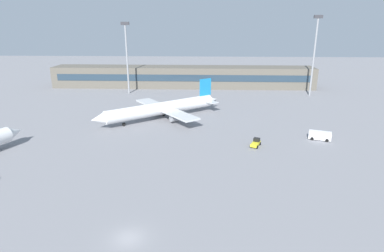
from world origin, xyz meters
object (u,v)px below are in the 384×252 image
service_van_white (320,135)px  floodlight_tower_east (314,51)px  airplane_mid (161,109)px  baggage_tug_yellow (256,143)px  floodlight_tower_west (127,53)px

service_van_white → floodlight_tower_east: (12.90, 50.93, 16.05)m
airplane_mid → baggage_tug_yellow: 32.76m
airplane_mid → service_van_white: (41.32, -16.10, -2.09)m
service_van_white → floodlight_tower_west: (-59.39, 51.87, 14.82)m
baggage_tug_yellow → service_van_white: size_ratio=0.70×
airplane_mid → floodlight_tower_west: bearing=116.8°
airplane_mid → service_van_white: 44.40m
floodlight_tower_west → floodlight_tower_east: bearing=-0.7°
baggage_tug_yellow → floodlight_tower_east: bearing=62.4°
floodlight_tower_east → airplane_mid: bearing=-147.3°
airplane_mid → baggage_tug_yellow: bearing=-40.2°
baggage_tug_yellow → service_van_white: service_van_white is taller
floodlight_tower_west → service_van_white: bearing=-41.1°
airplane_mid → floodlight_tower_west: (-18.07, 35.77, 12.74)m
airplane_mid → floodlight_tower_west: 42.05m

